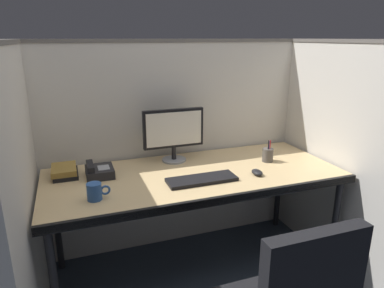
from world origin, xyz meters
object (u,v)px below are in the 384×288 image
object	(u,v)px
keyboard_main	(202,179)
computer_mouse	(257,172)
book_stack	(65,171)
desk	(195,180)
monitor_center	(174,132)
pen_cup	(268,155)
coffee_mug	(95,192)
desk_phone	(99,171)

from	to	relation	value
keyboard_main	computer_mouse	distance (m)	0.37
computer_mouse	book_stack	world-z (taller)	book_stack
computer_mouse	desk	bearing A→B (deg)	155.98
monitor_center	pen_cup	distance (m)	0.68
desk	keyboard_main	world-z (taller)	keyboard_main
keyboard_main	computer_mouse	world-z (taller)	computer_mouse
desk	pen_cup	world-z (taller)	pen_cup
desk	coffee_mug	bearing A→B (deg)	-164.60
coffee_mug	computer_mouse	bearing A→B (deg)	0.89
pen_cup	desk_phone	size ratio (longest dim) A/B	0.84
desk_phone	coffee_mug	bearing A→B (deg)	-98.48
keyboard_main	book_stack	world-z (taller)	book_stack
monitor_center	book_stack	size ratio (longest dim) A/B	2.02
monitor_center	computer_mouse	xyz separation A→B (m)	(0.42, -0.43, -0.20)
desk	computer_mouse	xyz separation A→B (m)	(0.36, -0.16, 0.07)
keyboard_main	computer_mouse	bearing A→B (deg)	-3.87
computer_mouse	coffee_mug	xyz separation A→B (m)	(-1.00, -0.02, 0.03)
computer_mouse	coffee_mug	world-z (taller)	coffee_mug
monitor_center	computer_mouse	size ratio (longest dim) A/B	4.48
monitor_center	desk_phone	bearing A→B (deg)	-167.97
desk	book_stack	xyz separation A→B (m)	(-0.80, 0.24, 0.08)
desk	desk_phone	distance (m)	0.62
keyboard_main	coffee_mug	xyz separation A→B (m)	(-0.63, -0.04, 0.04)
coffee_mug	keyboard_main	bearing A→B (deg)	3.66
keyboard_main	book_stack	bearing A→B (deg)	154.70
keyboard_main	book_stack	distance (m)	0.87
pen_cup	desk_phone	world-z (taller)	pen_cup
book_stack	monitor_center	bearing A→B (deg)	2.87
desk	pen_cup	xyz separation A→B (m)	(0.56, 0.04, 0.10)
computer_mouse	desk_phone	size ratio (longest dim) A/B	0.51
keyboard_main	desk	bearing A→B (deg)	86.71
desk	book_stack	bearing A→B (deg)	163.47
desk	keyboard_main	size ratio (longest dim) A/B	4.42
monitor_center	coffee_mug	distance (m)	0.75
computer_mouse	coffee_mug	distance (m)	1.01
keyboard_main	monitor_center	bearing A→B (deg)	97.34
monitor_center	keyboard_main	bearing A→B (deg)	-82.66
keyboard_main	desk_phone	distance (m)	0.66
book_stack	desk_phone	world-z (taller)	desk_phone
computer_mouse	pen_cup	world-z (taller)	pen_cup
computer_mouse	desk_phone	xyz separation A→B (m)	(-0.95, 0.32, 0.02)
monitor_center	coffee_mug	xyz separation A→B (m)	(-0.58, -0.45, -0.17)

